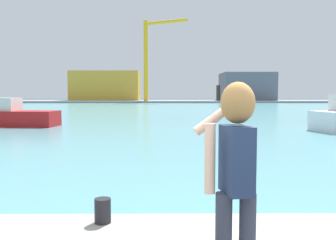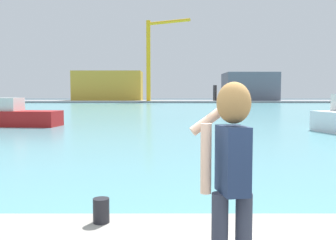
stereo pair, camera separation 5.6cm
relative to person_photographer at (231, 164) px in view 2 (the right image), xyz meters
The scene contains 9 objects.
ground_plane 49.95m from the person_photographer, 89.93° to the left, with size 220.00×220.00×0.00m, color #334751.
harbor_water 51.95m from the person_photographer, 89.94° to the left, with size 140.00×100.00×0.02m, color #599EA8.
far_shore_dock 91.93m from the person_photographer, 89.96° to the left, with size 140.00×20.00×0.45m, color gray.
person_photographer is the anchor object (origin of this frame).
harbor_bollard 2.28m from the person_photographer, 131.02° to the left, with size 0.21×0.21×0.31m, color black.
boat_moored 24.40m from the person_photographer, 116.87° to the left, with size 6.16×2.71×1.92m.
warehouse_left 94.50m from the person_photographer, 99.89° to the left, with size 17.65×8.37×7.55m, color gold.
warehouse_right 95.37m from the person_photographer, 77.37° to the left, with size 13.11×11.48×7.14m, color slate.
port_crane 84.62m from the person_photographer, 92.83° to the left, with size 10.21×5.71×18.99m.
Camera 2 is at (-0.58, -2.89, 2.23)m, focal length 38.99 mm.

